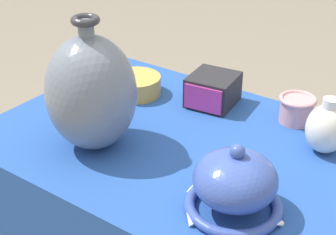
# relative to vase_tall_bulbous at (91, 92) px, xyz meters

# --- Properties ---
(display_table) EXTENTS (1.02, 0.68, 0.78)m
(display_table) POSITION_rel_vase_tall_bulbous_xyz_m (0.19, 0.12, -0.24)
(display_table) COLOR brown
(display_table) RESTS_ON ground_plane
(vase_tall_bulbous) EXTENTS (0.22, 0.22, 0.33)m
(vase_tall_bulbous) POSITION_rel_vase_tall_bulbous_xyz_m (0.00, 0.00, 0.00)
(vase_tall_bulbous) COLOR slate
(vase_tall_bulbous) RESTS_ON display_table
(vase_dome_bell) EXTENTS (0.21, 0.20, 0.16)m
(vase_dome_bell) POSITION_rel_vase_tall_bulbous_xyz_m (0.40, -0.02, -0.08)
(vase_dome_bell) COLOR #3851A8
(vase_dome_bell) RESTS_ON display_table
(mosaic_tile_box) EXTENTS (0.14, 0.15, 0.09)m
(mosaic_tile_box) POSITION_rel_vase_tall_bulbous_xyz_m (0.12, 0.36, -0.10)
(mosaic_tile_box) COLOR #232328
(mosaic_tile_box) RESTS_ON display_table
(jar_round_ivory) EXTENTS (0.10, 0.10, 0.14)m
(jar_round_ivory) POSITION_rel_vase_tall_bulbous_xyz_m (0.47, 0.30, -0.08)
(jar_round_ivory) COLOR white
(jar_round_ivory) RESTS_ON display_table
(cup_wide_rose) EXTENTS (0.10, 0.10, 0.07)m
(cup_wide_rose) POSITION_rel_vase_tall_bulbous_xyz_m (0.36, 0.40, -0.10)
(cup_wide_rose) COLOR #D19399
(cup_wide_rose) RESTS_ON display_table
(pot_squat_ochre) EXTENTS (0.15, 0.15, 0.05)m
(pot_squat_ochre) POSITION_rel_vase_tall_bulbous_xyz_m (-0.10, 0.28, -0.12)
(pot_squat_ochre) COLOR gold
(pot_squat_ochre) RESTS_ON display_table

